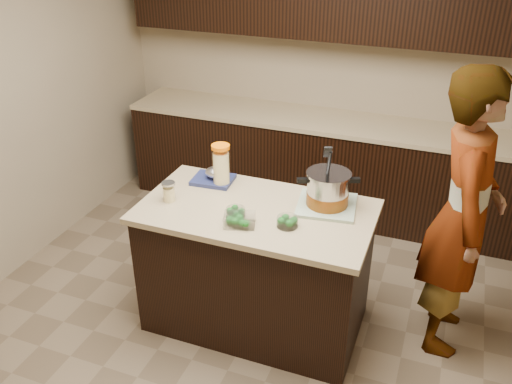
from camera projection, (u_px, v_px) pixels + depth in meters
ground_plane at (256, 320)px, 3.80m from camera, size 4.00×4.00×0.00m
room_shell at (256, 81)px, 2.99m from camera, size 4.04×4.04×2.72m
back_cabinets at (326, 113)px, 4.78m from camera, size 3.60×0.63×2.33m
island at (256, 267)px, 3.59m from camera, size 1.46×0.81×0.90m
dish_towel at (327, 205)px, 3.40m from camera, size 0.41×0.41×0.02m
stock_pot at (328, 191)px, 3.35m from camera, size 0.37×0.36×0.39m
lemonade_pitcher at (221, 167)px, 3.58m from camera, size 0.15×0.15×0.29m
mason_jar at (169, 192)px, 3.44m from camera, size 0.10×0.10×0.14m
broccoli_tub_left at (236, 213)px, 3.28m from camera, size 0.14×0.14×0.06m
broccoli_tub_right at (287, 222)px, 3.18m from camera, size 0.16×0.16×0.06m
broccoli_tub_rect at (239, 220)px, 3.19m from camera, size 0.21×0.18×0.07m
blue_tray at (214, 177)px, 3.68m from camera, size 0.29×0.24×0.10m
person at (463, 216)px, 3.25m from camera, size 0.47×0.69×1.84m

